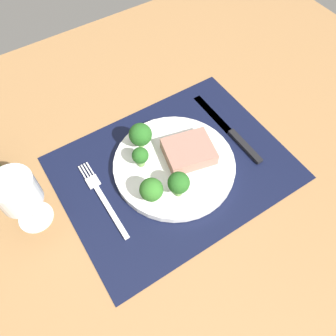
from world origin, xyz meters
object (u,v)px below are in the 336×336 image
at_px(wine_glass, 18,194).
at_px(steak, 189,152).
at_px(plate, 174,165).
at_px(knife, 232,133).
at_px(fork, 103,198).

bearing_deg(wine_glass, steak, -8.75).
bearing_deg(plate, steak, -0.49).
xyz_separation_m(steak, knife, (0.12, 0.01, -0.03)).
xyz_separation_m(fork, knife, (0.31, -0.01, 0.00)).
distance_m(steak, fork, 0.20).
height_order(knife, wine_glass, wine_glass).
relative_size(plate, fork, 1.30).
bearing_deg(knife, wine_glass, 176.53).
height_order(plate, knife, plate).
bearing_deg(wine_glass, fork, -15.39).
relative_size(steak, fork, 0.50).
xyz_separation_m(plate, knife, (0.16, 0.01, -0.00)).
bearing_deg(plate, fork, 174.85).
bearing_deg(wine_glass, plate, -9.76).
height_order(plate, steak, steak).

